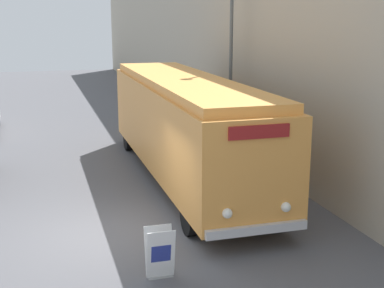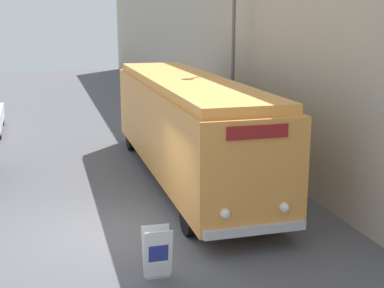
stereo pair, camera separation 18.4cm
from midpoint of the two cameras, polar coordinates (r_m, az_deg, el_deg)
name	(u,v)px [view 1 (the left image)]	position (r m, az deg, el deg)	size (l,w,h in m)	color
ground_plane	(109,235)	(12.87, -9.22, -9.57)	(80.00, 80.00, 0.00)	#56565B
building_wall_right	(214,48)	(23.00, 2.16, 10.16)	(0.30, 60.00, 7.33)	#B2A893
vintage_bus	(185,123)	(16.42, -1.07, 2.22)	(2.44, 11.44, 3.19)	black
sign_board	(160,253)	(10.67, -3.94, -11.56)	(0.56, 0.38, 1.02)	gray
streetlamp	(231,26)	(18.79, 3.94, 12.43)	(0.36, 0.36, 7.32)	#595E60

